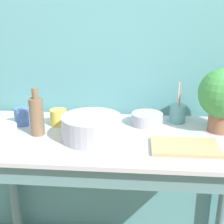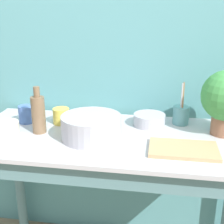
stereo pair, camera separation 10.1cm
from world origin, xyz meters
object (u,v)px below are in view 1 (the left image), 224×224
(bowl_wash_large, at_px, (92,128))
(mug_yellow, at_px, (59,117))
(bowl_small_steel, at_px, (147,119))
(bottle_tall, at_px, (37,116))
(bowl_small_cream, at_px, (2,131))
(utensil_cup, at_px, (178,113))
(tray_board, at_px, (185,147))
(potted_plant, at_px, (223,96))
(mug_blue, at_px, (23,116))

(bowl_wash_large, height_order, mug_yellow, bowl_wash_large)
(mug_yellow, distance_m, bowl_small_steel, 0.46)
(bottle_tall, distance_m, bowl_small_cream, 0.18)
(bottle_tall, relative_size, bowl_small_cream, 1.66)
(mug_yellow, bearing_deg, utensil_cup, 8.40)
(bowl_small_cream, bearing_deg, bowl_wash_large, 3.40)
(mug_yellow, bearing_deg, tray_board, -20.97)
(bottle_tall, relative_size, mug_yellow, 1.94)
(mug_yellow, relative_size, utensil_cup, 0.53)
(potted_plant, bearing_deg, bottle_tall, -172.23)
(bowl_wash_large, relative_size, mug_yellow, 2.36)
(potted_plant, relative_size, tray_board, 1.07)
(mug_blue, height_order, utensil_cup, utensil_cup)
(mug_blue, relative_size, mug_yellow, 0.97)
(bowl_wash_large, height_order, utensil_cup, utensil_cup)
(bowl_small_steel, bearing_deg, potted_plant, -9.31)
(mug_blue, relative_size, tray_board, 0.39)
(bowl_small_steel, height_order, utensil_cup, utensil_cup)
(bowl_wash_large, distance_m, bowl_small_steel, 0.34)
(mug_blue, height_order, bowl_small_steel, mug_blue)
(bottle_tall, bearing_deg, mug_yellow, 62.68)
(mug_blue, bearing_deg, bottle_tall, -45.61)
(mug_yellow, height_order, bowl_small_steel, mug_yellow)
(bowl_wash_large, xyz_separation_m, bottle_tall, (-0.27, 0.03, 0.04))
(bowl_wash_large, bearing_deg, utensil_cup, 31.15)
(tray_board, bearing_deg, bottle_tall, 171.64)
(tray_board, bearing_deg, utensil_cup, 89.72)
(potted_plant, relative_size, utensil_cup, 1.39)
(bowl_small_steel, height_order, tray_board, bowl_small_steel)
(bowl_wash_large, distance_m, mug_blue, 0.41)
(potted_plant, distance_m, bowl_small_cream, 1.07)
(potted_plant, height_order, bottle_tall, potted_plant)
(bottle_tall, xyz_separation_m, utensil_cup, (0.69, 0.23, -0.05))
(mug_blue, distance_m, bowl_small_steel, 0.65)
(potted_plant, height_order, bowl_small_steel, potted_plant)
(bowl_wash_large, xyz_separation_m, bowl_small_cream, (-0.43, -0.03, -0.02))
(bowl_small_cream, distance_m, utensil_cup, 0.90)
(bottle_tall, relative_size, mug_blue, 2.01)
(bottle_tall, xyz_separation_m, bowl_small_cream, (-0.16, -0.05, -0.07))
(mug_yellow, distance_m, bowl_small_cream, 0.30)
(potted_plant, bearing_deg, bowl_small_steel, 170.69)
(bowl_wash_large, height_order, bottle_tall, bottle_tall)
(tray_board, bearing_deg, mug_yellow, 159.03)
(mug_yellow, bearing_deg, mug_blue, -174.89)
(bowl_small_cream, bearing_deg, bowl_small_steel, 18.78)
(bottle_tall, height_order, mug_yellow, bottle_tall)
(potted_plant, bearing_deg, bowl_small_cream, -170.54)
(potted_plant, bearing_deg, mug_blue, -179.90)
(bottle_tall, height_order, utensil_cup, bottle_tall)
(bottle_tall, bearing_deg, bowl_small_steel, 18.79)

